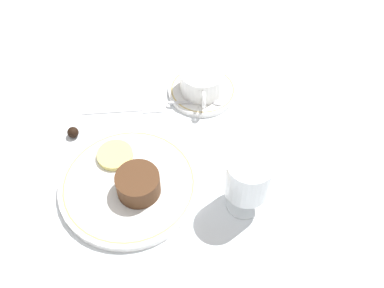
{
  "coord_description": "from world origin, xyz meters",
  "views": [
    {
      "loc": [
        0.41,
        0.08,
        0.68
      ],
      "look_at": [
        -0.08,
        0.09,
        0.04
      ],
      "focal_mm": 42.0,
      "sensor_mm": 36.0,
      "label": 1
    }
  ],
  "objects_px": {
    "fork": "(135,109)",
    "dessert_cake": "(137,182)",
    "dinner_plate": "(129,185)",
    "coffee_cup": "(202,81)",
    "wine_glass": "(248,179)"
  },
  "relations": [
    {
      "from": "wine_glass",
      "to": "fork",
      "type": "xyz_separation_m",
      "value": [
        -0.22,
        -0.2,
        -0.08
      ]
    },
    {
      "from": "coffee_cup",
      "to": "wine_glass",
      "type": "xyz_separation_m",
      "value": [
        0.27,
        0.06,
        0.04
      ]
    },
    {
      "from": "dessert_cake",
      "to": "fork",
      "type": "bearing_deg",
      "value": -175.8
    },
    {
      "from": "coffee_cup",
      "to": "wine_glass",
      "type": "bearing_deg",
      "value": 12.34
    },
    {
      "from": "fork",
      "to": "dessert_cake",
      "type": "height_order",
      "value": "dessert_cake"
    },
    {
      "from": "dinner_plate",
      "to": "fork",
      "type": "bearing_deg",
      "value": 179.25
    },
    {
      "from": "wine_glass",
      "to": "dessert_cake",
      "type": "bearing_deg",
      "value": -99.15
    },
    {
      "from": "wine_glass",
      "to": "fork",
      "type": "distance_m",
      "value": 0.31
    },
    {
      "from": "dinner_plate",
      "to": "coffee_cup",
      "type": "xyz_separation_m",
      "value": [
        -0.23,
        0.14,
        0.03
      ]
    },
    {
      "from": "coffee_cup",
      "to": "dinner_plate",
      "type": "bearing_deg",
      "value": -31.8
    },
    {
      "from": "fork",
      "to": "dessert_cake",
      "type": "bearing_deg",
      "value": 4.2
    },
    {
      "from": "dinner_plate",
      "to": "wine_glass",
      "type": "bearing_deg",
      "value": 78.28
    },
    {
      "from": "fork",
      "to": "dinner_plate",
      "type": "bearing_deg",
      "value": -0.75
    },
    {
      "from": "dinner_plate",
      "to": "dessert_cake",
      "type": "xyz_separation_m",
      "value": [
        0.01,
        0.02,
        0.03
      ]
    },
    {
      "from": "dessert_cake",
      "to": "dinner_plate",
      "type": "bearing_deg",
      "value": -125.35
    }
  ]
}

